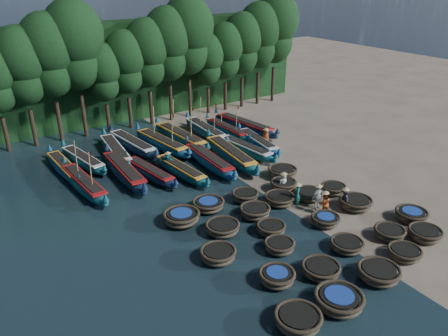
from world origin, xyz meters
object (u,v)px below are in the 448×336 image
fisherman_4 (318,196)px  long_boat_5 (209,160)px  coracle_14 (355,203)px  long_boat_16 (227,130)px  long_boat_8 (257,142)px  long_boat_9 (64,167)px  coracle_7 (347,245)px  long_boat_12 (132,144)px  coracle_13 (325,220)px  long_boat_4 (181,170)px  coracle_21 (208,205)px  coracle_17 (279,199)px  coracle_6 (321,269)px  coracle_16 (255,211)px  coracle_18 (309,194)px  coracle_20 (182,217)px  coracle_23 (284,185)px  long_boat_7 (246,149)px  coracle_11 (279,246)px  coracle_15 (223,228)px  fisherman_1 (297,194)px  coracle_0 (298,319)px  long_boat_10 (83,160)px  coracle_8 (389,233)px  fisherman_2 (324,203)px  coracle_22 (245,196)px  long_boat_2 (124,171)px  coracle_19 (333,189)px  fisherman_6 (266,137)px  long_boat_15 (206,131)px  coracle_10 (218,254)px  long_boat_11 (116,151)px  coracle_12 (271,228)px  long_boat_1 (84,184)px  fisherman_3 (344,198)px  long_boat_13 (162,143)px  long_boat_14 (181,137)px  fisherman_5 (168,161)px  coracle_4 (425,233)px  coracle_1 (339,300)px  coracle_5 (277,277)px  long_boat_3 (150,172)px  long_boat_17 (245,125)px  coracle_3 (404,253)px  fisherman_0 (283,182)px  coracle_2 (379,273)px  coracle_9 (411,215)px  long_boat_6 (231,154)px

fisherman_4 → long_boat_5: bearing=101.0°
coracle_14 → long_boat_16: (0.91, 16.75, 0.09)m
long_boat_8 → long_boat_9: long_boat_8 is taller
coracle_7 → long_boat_12: 21.51m
coracle_13 → long_boat_4: (-4.10, 11.38, 0.11)m
coracle_21 → coracle_17: bearing=-24.3°
coracle_6 → coracle_16: coracle_16 is taller
coracle_18 → coracle_20: (-8.96, 2.04, 0.09)m
coracle_17 → coracle_23: size_ratio=1.06×
long_boat_7 → coracle_11: bearing=-124.8°
coracle_15 → fisherman_1: 6.04m
coracle_0 → long_boat_10: 23.13m
coracle_8 → fisherman_2: (-1.23, 4.18, 0.48)m
coracle_22 → long_boat_2: long_boat_2 is taller
coracle_19 → long_boat_4: (-7.64, 8.67, 0.09)m
coracle_19 → fisherman_6: bearing=79.6°
long_boat_4 → long_boat_9: 9.22m
long_boat_7 → long_boat_15: bearing=88.9°
coracle_10 → long_boat_11: (0.63, 17.10, 0.16)m
coracle_12 → long_boat_1: size_ratio=0.23×
coracle_17 → coracle_8: bearing=-68.0°
coracle_0 → fisherman_3: bearing=32.6°
coracle_20 → long_boat_10: (-2.38, 12.41, 0.04)m
long_boat_16 → long_boat_13: bearing=178.9°
long_boat_4 → fisherman_3: fisherman_3 is taller
long_boat_14 → fisherman_5: size_ratio=5.22×
coracle_16 → fisherman_6: size_ratio=1.32×
long_boat_11 → fisherman_5: bearing=-56.4°
coracle_4 → coracle_14: 4.82m
long_boat_16 → fisherman_2: size_ratio=4.12×
coracle_0 → coracle_1: coracle_1 is taller
coracle_5 → coracle_6: coracle_5 is taller
coracle_4 → long_boat_3: long_boat_3 is taller
fisherman_6 → coracle_13: bearing=-31.4°
long_boat_17 → fisherman_1: size_ratio=4.79×
coracle_3 → long_boat_13: 22.49m
coracle_3 → coracle_11: size_ratio=0.92×
long_boat_17 → fisherman_0: (-5.36, -12.09, 0.21)m
coracle_2 → coracle_11: 5.41m
coracle_22 → long_boat_9: long_boat_9 is taller
long_boat_8 → coracle_22: bearing=-124.4°
fisherman_2 → coracle_6: bearing=68.2°
long_boat_5 → long_boat_16: bearing=48.3°
coracle_9 → long_boat_9: bearing=130.2°
coracle_4 → coracle_19: size_ratio=1.10×
long_boat_6 → long_boat_12: long_boat_6 is taller
long_boat_11 → long_boat_15: size_ratio=1.01×
long_boat_15 → fisherman_3: (0.37, -17.14, 0.23)m
coracle_13 → coracle_23: bearing=79.6°
long_boat_15 → coracle_0: bearing=-108.8°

